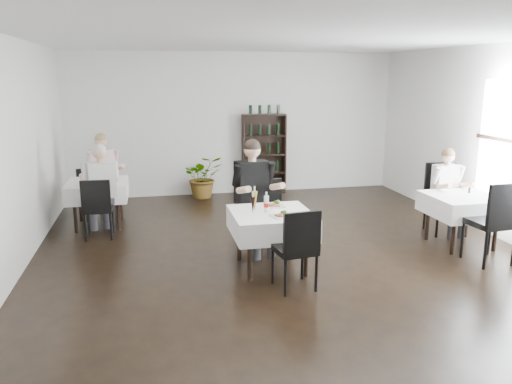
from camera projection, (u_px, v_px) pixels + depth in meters
room_shell at (295, 156)px, 6.37m from camera, size 9.00×9.00×9.00m
wine_shelf at (264, 155)px, 10.75m from camera, size 0.90×0.28×1.75m
main_table at (271, 223)px, 6.51m from camera, size 1.03×1.03×0.77m
left_table at (98, 190)px, 8.40m from camera, size 0.98×0.98×0.77m
right_table at (462, 205)px, 7.41m from camera, size 0.98×0.98×0.77m
potted_tree at (203, 177)px, 10.43m from camera, size 0.86×0.76×0.89m
main_chair_far at (269, 211)px, 7.22m from camera, size 0.51×0.51×1.03m
main_chair_near at (297, 245)px, 5.83m from camera, size 0.51×0.51×1.00m
left_chair_far at (91, 190)px, 8.92m from camera, size 0.54×0.54×0.89m
left_chair_near at (97, 205)px, 7.72m from camera, size 0.45×0.45×0.96m
right_chair_far at (443, 193)px, 8.10m from camera, size 0.56×0.56×1.12m
right_chair_near at (496, 218)px, 6.64m from camera, size 0.56×0.56×1.15m
diner_main at (255, 188)px, 7.08m from camera, size 0.67×0.71×1.63m
diner_left_far at (104, 168)px, 8.98m from camera, size 0.67×0.71×1.51m
diner_left_near at (101, 182)px, 7.88m from camera, size 0.62×0.66×1.48m
diner_right_far at (448, 185)px, 7.90m from camera, size 0.55×0.56×1.39m
plate_far at (275, 205)px, 6.75m from camera, size 0.26×0.26×0.08m
plate_near at (282, 215)px, 6.25m from camera, size 0.28×0.28×0.07m
pilsner_dark at (253, 205)px, 6.40m from camera, size 0.06×0.06×0.27m
pilsner_lager at (255, 201)px, 6.45m from camera, size 0.08×0.08×0.34m
coke_bottle at (266, 204)px, 6.46m from camera, size 0.07×0.07×0.27m
napkin_cutlery at (295, 216)px, 6.28m from camera, size 0.22×0.20×0.02m
pepper_mill at (469, 190)px, 7.52m from camera, size 0.04×0.04×0.09m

